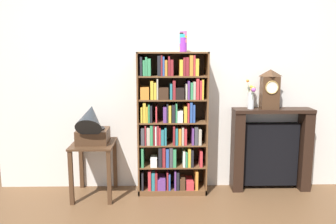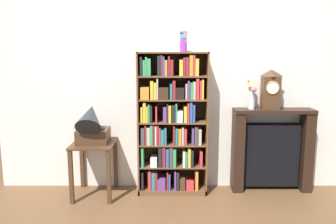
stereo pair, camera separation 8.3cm
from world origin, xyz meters
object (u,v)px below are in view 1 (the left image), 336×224
object	(u,v)px
fireplace_mantel	(270,150)
side_table_left	(94,156)
bookshelf	(171,126)
cup_stack	(183,41)
mantel_clock	(270,89)
gramophone	(91,125)
flower_vase	(252,97)

from	to	relation	value
fireplace_mantel	side_table_left	bearing A→B (deg)	-175.41
fireplace_mantel	bookshelf	bearing A→B (deg)	-177.01
bookshelf	fireplace_mantel	size ratio (longest dim) A/B	1.66
cup_stack	mantel_clock	size ratio (longest dim) A/B	0.50
gramophone	flower_vase	bearing A→B (deg)	6.78
bookshelf	cup_stack	distance (m)	0.97
gramophone	fireplace_mantel	world-z (taller)	gramophone
mantel_clock	flower_vase	bearing A→B (deg)	178.89
bookshelf	fireplace_mantel	distance (m)	1.25
fireplace_mantel	flower_vase	distance (m)	0.70
gramophone	fireplace_mantel	xyz separation A→B (m)	(2.10, 0.24, -0.36)
side_table_left	mantel_clock	xyz separation A→B (m)	(2.04, 0.15, 0.75)
side_table_left	fireplace_mantel	size ratio (longest dim) A/B	0.64
gramophone	flower_vase	xyz separation A→B (m)	(1.83, 0.22, 0.28)
mantel_clock	side_table_left	bearing A→B (deg)	-175.89
flower_vase	side_table_left	bearing A→B (deg)	-175.29
bookshelf	side_table_left	bearing A→B (deg)	-173.25
side_table_left	fireplace_mantel	bearing A→B (deg)	4.59
flower_vase	gramophone	bearing A→B (deg)	-173.22
gramophone	cup_stack	bearing A→B (deg)	8.98
bookshelf	flower_vase	size ratio (longest dim) A/B	4.87
side_table_left	gramophone	xyz separation A→B (m)	(-0.00, -0.07, 0.38)
side_table_left	gramophone	size ratio (longest dim) A/B	1.19
bookshelf	flower_vase	bearing A→B (deg)	2.78
cup_stack	flower_vase	world-z (taller)	cup_stack
cup_stack	side_table_left	size ratio (longest dim) A/B	0.36
gramophone	mantel_clock	world-z (taller)	mantel_clock
bookshelf	side_table_left	distance (m)	0.95
flower_vase	cup_stack	bearing A→B (deg)	-176.04
gramophone	mantel_clock	bearing A→B (deg)	5.97
fireplace_mantel	mantel_clock	bearing A→B (deg)	-157.97
gramophone	mantel_clock	size ratio (longest dim) A/B	1.15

